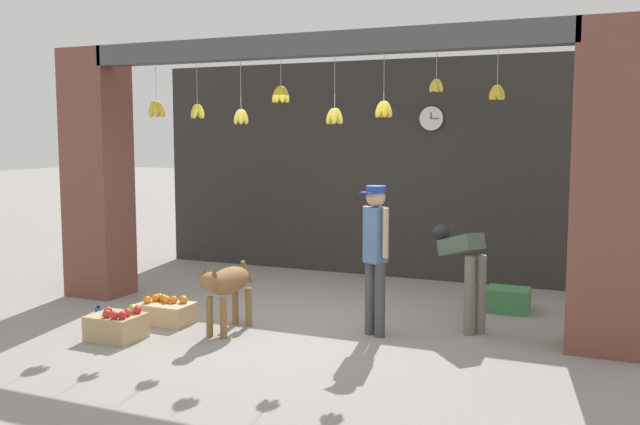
# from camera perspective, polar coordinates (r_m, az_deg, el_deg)

# --- Properties ---
(ground_plane) EXTENTS (60.00, 60.00, 0.00)m
(ground_plane) POSITION_cam_1_polar(r_m,az_deg,el_deg) (7.89, -1.28, -8.95)
(ground_plane) COLOR gray
(shop_back_wall) EXTENTS (7.40, 0.12, 3.14)m
(shop_back_wall) POSITION_cam_1_polar(r_m,az_deg,el_deg) (10.39, 5.58, 3.46)
(shop_back_wall) COLOR #2D2B28
(shop_back_wall) RESTS_ON ground_plane
(shop_pillar_left) EXTENTS (0.70, 0.60, 3.14)m
(shop_pillar_left) POSITION_cam_1_polar(r_m,az_deg,el_deg) (9.56, -17.36, 2.96)
(shop_pillar_left) COLOR brown
(shop_pillar_left) RESTS_ON ground_plane
(shop_pillar_right) EXTENTS (0.70, 0.60, 3.14)m
(shop_pillar_right) POSITION_cam_1_polar(r_m,az_deg,el_deg) (7.23, 22.28, 1.81)
(shop_pillar_right) COLOR brown
(shop_pillar_right) RESTS_ON ground_plane
(storefront_awning) EXTENTS (5.50, 0.26, 0.97)m
(storefront_awning) POSITION_cam_1_polar(r_m,az_deg,el_deg) (7.79, -1.17, 12.76)
(storefront_awning) COLOR #4C4C51
(dog) EXTENTS (0.28, 1.00, 0.75)m
(dog) POSITION_cam_1_polar(r_m,az_deg,el_deg) (7.54, -7.45, -5.70)
(dog) COLOR olive
(dog) RESTS_ON ground_plane
(shopkeeper) EXTENTS (0.32, 0.29, 1.55)m
(shopkeeper) POSITION_cam_1_polar(r_m,az_deg,el_deg) (7.32, 4.45, -2.95)
(shopkeeper) COLOR #424247
(shopkeeper) RESTS_ON ground_plane
(worker_stooping) EXTENTS (0.68, 0.67, 1.08)m
(worker_stooping) POSITION_cam_1_polar(r_m,az_deg,el_deg) (7.73, 11.37, -3.93)
(worker_stooping) COLOR #6B665B
(worker_stooping) RESTS_ON ground_plane
(fruit_crate_oranges) EXTENTS (0.58, 0.39, 0.30)m
(fruit_crate_oranges) POSITION_cam_1_polar(r_m,az_deg,el_deg) (8.11, -12.20, -7.77)
(fruit_crate_oranges) COLOR tan
(fruit_crate_oranges) RESTS_ON ground_plane
(fruit_crate_apples) EXTENTS (0.51, 0.42, 0.33)m
(fruit_crate_apples) POSITION_cam_1_polar(r_m,az_deg,el_deg) (7.60, -15.95, -8.70)
(fruit_crate_apples) COLOR tan
(fruit_crate_apples) RESTS_ON ground_plane
(produce_box_green) EXTENTS (0.49, 0.41, 0.28)m
(produce_box_green) POSITION_cam_1_polar(r_m,az_deg,el_deg) (8.71, 14.78, -6.77)
(produce_box_green) COLOR #42844C
(produce_box_green) RESTS_ON ground_plane
(water_bottle) EXTENTS (0.08, 0.08, 0.25)m
(water_bottle) POSITION_cam_1_polar(r_m,az_deg,el_deg) (8.07, -17.29, -8.04)
(water_bottle) COLOR #2D60AD
(water_bottle) RESTS_ON ground_plane
(wall_clock) EXTENTS (0.36, 0.03, 0.36)m
(wall_clock) POSITION_cam_1_polar(r_m,az_deg,el_deg) (10.13, 8.90, 7.44)
(wall_clock) COLOR black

